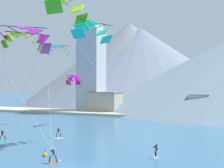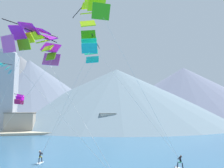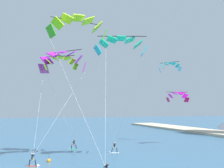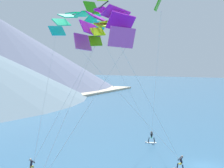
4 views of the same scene
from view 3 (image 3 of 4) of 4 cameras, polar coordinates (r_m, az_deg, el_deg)
kitesurfer_near_lead at (r=52.38m, az=0.24°, el=-11.84°), size 1.02×1.76×1.84m
kitesurfer_near_trail at (r=41.78m, az=-14.10°, el=-13.65°), size 1.13×1.74×1.79m
kitesurfer_mid_center at (r=57.17m, az=-7.20°, el=-11.20°), size 0.98×1.77×1.78m
parafoil_kite_near_lead at (r=46.07m, az=1.64°, el=7.29°), size 8.46×8.01×16.40m
parafoil_kite_near_trail at (r=50.46m, az=-9.00°, el=4.45°), size 11.02×8.54×15.23m
parafoil_kite_mid_center at (r=50.14m, az=-9.34°, el=3.98°), size 8.36×6.10×14.19m
parafoil_kite_far_left at (r=45.51m, az=-6.28°, el=10.60°), size 13.71×8.91×19.22m
parafoil_kite_distant_high_outer at (r=68.37m, az=10.52°, el=3.28°), size 4.25×4.36×2.07m
parafoil_kite_distant_low_drift at (r=63.71m, az=11.94°, el=-2.09°), size 1.54×4.97×2.13m
race_marker_buoy at (r=44.84m, az=-11.47°, el=-13.57°), size 0.56×0.56×1.02m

